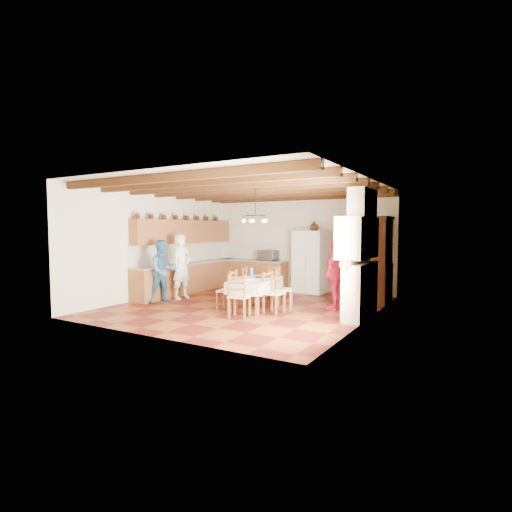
{
  "coord_description": "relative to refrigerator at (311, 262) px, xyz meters",
  "views": [
    {
      "loc": [
        5.17,
        -8.43,
        1.96
      ],
      "look_at": [
        0.1,
        0.3,
        1.25
      ],
      "focal_mm": 28.0,
      "sensor_mm": 36.0,
      "label": 1
    }
  ],
  "objects": [
    {
      "name": "floor",
      "position": [
        -0.55,
        -2.87,
        -0.95
      ],
      "size": [
        6.0,
        6.5,
        0.02
      ],
      "primitive_type": "cube",
      "color": "#4C140F",
      "rests_on": "ground"
    },
    {
      "name": "ceiling",
      "position": [
        -0.55,
        -2.87,
        2.07
      ],
      "size": [
        6.0,
        6.5,
        0.02
      ],
      "primitive_type": "cube",
      "color": "silver",
      "rests_on": "ground"
    },
    {
      "name": "wall_back",
      "position": [
        -0.55,
        0.39,
        0.56
      ],
      "size": [
        6.0,
        0.02,
        3.0
      ],
      "primitive_type": "cube",
      "color": "#F3EFCA",
      "rests_on": "ground"
    },
    {
      "name": "wall_front",
      "position": [
        -0.55,
        -6.13,
        0.56
      ],
      "size": [
        6.0,
        0.02,
        3.0
      ],
      "primitive_type": "cube",
      "color": "#F3EFCA",
      "rests_on": "ground"
    },
    {
      "name": "wall_left",
      "position": [
        -3.56,
        -2.87,
        0.56
      ],
      "size": [
        0.02,
        6.5,
        3.0
      ],
      "primitive_type": "cube",
      "color": "#F3EFCA",
      "rests_on": "ground"
    },
    {
      "name": "wall_right",
      "position": [
        2.46,
        -2.87,
        0.56
      ],
      "size": [
        0.02,
        6.5,
        3.0
      ],
      "primitive_type": "cube",
      "color": "#F3EFCA",
      "rests_on": "ground"
    },
    {
      "name": "ceiling_beams",
      "position": [
        -0.55,
        -2.87,
        1.97
      ],
      "size": [
        6.0,
        6.3,
        0.16
      ],
      "primitive_type": null,
      "color": "#39250D",
      "rests_on": "ground"
    },
    {
      "name": "lower_cabinets_left",
      "position": [
        -3.25,
        -1.82,
        -0.51
      ],
      "size": [
        0.6,
        4.3,
        0.86
      ],
      "primitive_type": "cube",
      "color": "brown",
      "rests_on": "ground"
    },
    {
      "name": "lower_cabinets_back",
      "position": [
        -2.1,
        0.08,
        -0.51
      ],
      "size": [
        2.3,
        0.6,
        0.86
      ],
      "primitive_type": "cube",
      "color": "brown",
      "rests_on": "ground"
    },
    {
      "name": "countertop_left",
      "position": [
        -3.25,
        -1.82,
        -0.06
      ],
      "size": [
        0.62,
        4.3,
        0.04
      ],
      "primitive_type": "cube",
      "color": "slate",
      "rests_on": "lower_cabinets_left"
    },
    {
      "name": "countertop_back",
      "position": [
        -2.1,
        0.08,
        -0.06
      ],
      "size": [
        2.34,
        0.62,
        0.04
      ],
      "primitive_type": "cube",
      "color": "slate",
      "rests_on": "lower_cabinets_back"
    },
    {
      "name": "backsplash_left",
      "position": [
        -3.54,
        -1.82,
        0.26
      ],
      "size": [
        0.03,
        4.3,
        0.6
      ],
      "primitive_type": "cube",
      "color": "beige",
      "rests_on": "ground"
    },
    {
      "name": "backsplash_back",
      "position": [
        -2.1,
        0.36,
        0.26
      ],
      "size": [
        2.3,
        0.03,
        0.6
      ],
      "primitive_type": "cube",
      "color": "beige",
      "rests_on": "ground"
    },
    {
      "name": "upper_cabinets",
      "position": [
        -3.38,
        -1.82,
        0.91
      ],
      "size": [
        0.35,
        4.2,
        0.7
      ],
      "primitive_type": "cube",
      "color": "brown",
      "rests_on": "ground"
    },
    {
      "name": "fireplace",
      "position": [
        2.17,
        -2.67,
        0.46
      ],
      "size": [
        0.56,
        1.6,
        2.8
      ],
      "primitive_type": null,
      "color": "beige",
      "rests_on": "ground"
    },
    {
      "name": "wall_picture",
      "position": [
        1.0,
        0.36,
        0.91
      ],
      "size": [
        0.34,
        0.03,
        0.42
      ],
      "primitive_type": "cube",
      "color": "black",
      "rests_on": "ground"
    },
    {
      "name": "refrigerator",
      "position": [
        0.0,
        0.0,
        0.0
      ],
      "size": [
        1.01,
        0.86,
        1.88
      ],
      "primitive_type": "cube",
      "rotation": [
        0.0,
        0.0,
        -0.1
      ],
      "color": "white",
      "rests_on": "floor"
    },
    {
      "name": "hutch",
      "position": [
        2.2,
        -0.66,
        0.19
      ],
      "size": [
        0.58,
        1.27,
        2.26
      ],
      "primitive_type": null,
      "rotation": [
        0.0,
        0.0,
        0.05
      ],
      "color": "#361B0F",
      "rests_on": "floor"
    },
    {
      "name": "dining_table",
      "position": [
        -0.2,
        -3.03,
        -0.29
      ],
      "size": [
        1.08,
        1.77,
        0.73
      ],
      "rotation": [
        0.0,
        0.0,
        0.14
      ],
      "color": "silver",
      "rests_on": "floor"
    },
    {
      "name": "chandelier",
      "position": [
        -0.2,
        -3.03,
        1.31
      ],
      "size": [
        0.47,
        0.47,
        0.03
      ],
      "primitive_type": "torus",
      "color": "black",
      "rests_on": "ground"
    },
    {
      "name": "chair_left_near",
      "position": [
        -0.74,
        -3.46,
        -0.46
      ],
      "size": [
        0.47,
        0.48,
        0.96
      ],
      "primitive_type": null,
      "rotation": [
        0.0,
        0.0,
        -1.4
      ],
      "color": "brown",
      "rests_on": "floor"
    },
    {
      "name": "chair_left_far",
      "position": [
        -0.89,
        -2.7,
        -0.46
      ],
      "size": [
        0.51,
        0.53,
        0.96
      ],
      "primitive_type": null,
      "rotation": [
        0.0,
        0.0,
        -1.25
      ],
      "color": "brown",
      "rests_on": "floor"
    },
    {
      "name": "chair_right_near",
      "position": [
        0.42,
        -3.24,
        -0.46
      ],
      "size": [
        0.43,
        0.45,
        0.96
      ],
      "primitive_type": null,
      "rotation": [
        0.0,
        0.0,
        1.49
      ],
      "color": "brown",
      "rests_on": "floor"
    },
    {
      "name": "chair_right_far",
      "position": [
        0.36,
        -2.59,
        -0.46
      ],
      "size": [
        0.52,
        0.53,
        0.96
      ],
      "primitive_type": null,
      "rotation": [
        0.0,
        0.0,
        1.92
      ],
      "color": "brown",
      "rests_on": "floor"
    },
    {
      "name": "chair_end_near",
      "position": [
        -0.03,
        -4.01,
        -0.46
      ],
      "size": [
        0.49,
        0.47,
        0.96
      ],
      "primitive_type": null,
      "rotation": [
        0.0,
        0.0,
        3.34
      ],
      "color": "brown",
      "rests_on": "floor"
    },
    {
      "name": "chair_end_far",
      "position": [
        -0.31,
        -2.04,
        -0.46
      ],
      "size": [
        0.46,
        0.44,
        0.96
      ],
      "primitive_type": null,
      "rotation": [
        0.0,
        0.0,
        -0.11
      ],
      "color": "brown",
      "rests_on": "floor"
    },
    {
      "name": "person_man",
      "position": [
        -2.68,
        -2.83,
        -0.04
      ],
      "size": [
        0.47,
        0.68,
        1.79
      ],
      "primitive_type": "imported",
      "rotation": [
        0.0,
        0.0,
        1.51
      ],
      "color": "white",
      "rests_on": "floor"
    },
    {
      "name": "person_woman_blue",
      "position": [
        -2.74,
        -3.49,
        -0.11
      ],
      "size": [
        0.87,
        0.97,
        1.65
      ],
      "primitive_type": "imported",
      "rotation": [
        0.0,
        0.0,
        1.22
      ],
      "color": "teal",
      "rests_on": "floor"
    },
    {
      "name": "person_woman_red",
      "position": [
        1.51,
        -2.16,
        -0.06
      ],
      "size": [
        0.48,
        1.05,
        1.76
      ],
      "primitive_type": "imported",
      "rotation": [
        0.0,
        0.0,
        -1.62
      ],
      "color": "#B5152C",
      "rests_on": "floor"
    },
    {
      "name": "microwave",
      "position": [
        -1.54,
        0.08,
        0.13
      ],
      "size": [
        0.65,
        0.47,
        0.34
      ],
      "primitive_type": "imported",
      "rotation": [
        0.0,
        0.0,
        -0.1
      ],
      "color": "silver",
      "rests_on": "countertop_back"
    },
    {
      "name": "fridge_vase",
      "position": [
        0.08,
        0.0,
        1.09
      ],
      "size": [
        0.35,
        0.35,
        0.29
      ],
      "primitive_type": "imported",
      "rotation": [
        0.0,
        0.0,
        0.3
      ],
      "color": "#361B0F",
      "rests_on": "refrigerator"
    }
  ]
}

